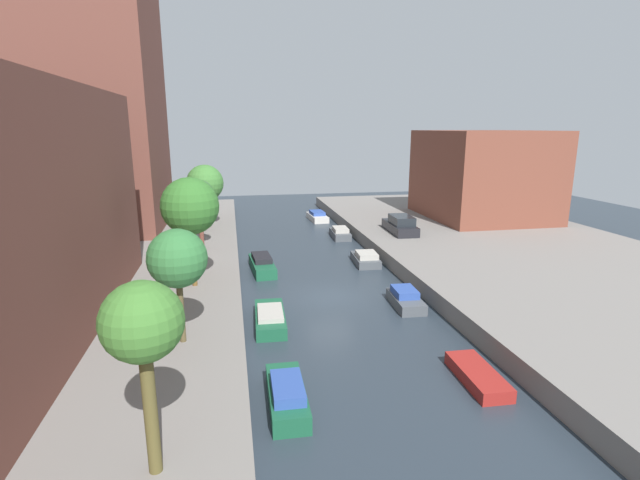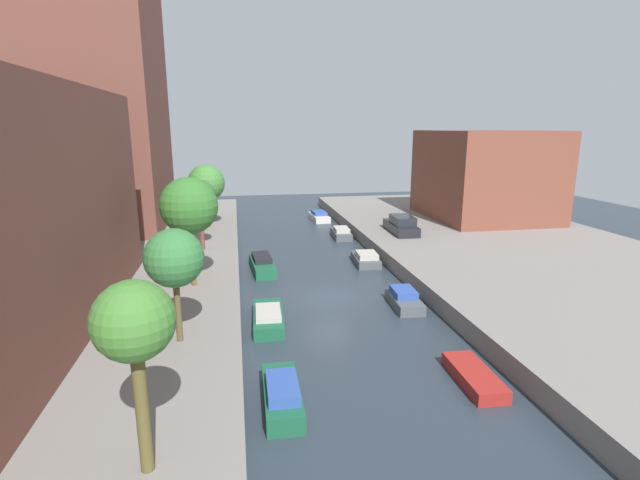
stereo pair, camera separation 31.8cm
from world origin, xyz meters
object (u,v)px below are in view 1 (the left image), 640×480
at_px(street_tree_0, 142,326).
at_px(moored_boat_right_1, 478,376).
at_px(street_tree_4, 205,183).
at_px(moored_boat_left_1, 287,395).
at_px(moored_boat_left_3, 262,265).
at_px(street_tree_3, 199,196).
at_px(moored_boat_right_5, 317,216).
at_px(street_tree_2, 190,207).
at_px(moored_boat_right_3, 366,259).
at_px(moored_boat_right_2, 406,299).
at_px(parked_car, 400,225).
at_px(low_block_right, 483,175).
at_px(moored_boat_left_2, 270,318).
at_px(apartment_tower_far, 90,73).
at_px(moored_boat_right_4, 340,233).
at_px(street_tree_1, 177,259).

bearing_deg(street_tree_0, moored_boat_right_1, 19.82).
bearing_deg(street_tree_4, moored_boat_left_1, -82.01).
height_order(street_tree_0, moored_boat_right_1, street_tree_0).
bearing_deg(moored_boat_left_3, street_tree_3, 147.20).
height_order(street_tree_3, moored_boat_right_5, street_tree_3).
distance_m(street_tree_2, moored_boat_right_3, 13.48).
distance_m(street_tree_2, street_tree_3, 7.80).
height_order(street_tree_2, moored_boat_right_2, street_tree_2).
bearing_deg(street_tree_2, street_tree_3, 90.00).
distance_m(street_tree_4, parked_car, 16.74).
distance_m(low_block_right, parked_car, 11.61).
relative_size(low_block_right, street_tree_4, 2.20).
bearing_deg(moored_boat_left_2, low_block_right, 41.69).
relative_size(low_block_right, moored_boat_right_1, 3.61).
height_order(street_tree_0, moored_boat_left_2, street_tree_0).
bearing_deg(street_tree_0, street_tree_4, 90.00).
relative_size(low_block_right, moored_boat_left_2, 2.92).
height_order(street_tree_4, moored_boat_right_3, street_tree_4).
bearing_deg(moored_boat_right_1, moored_boat_right_3, 89.03).
relative_size(apartment_tower_far, street_tree_4, 4.74).
relative_size(moored_boat_left_2, moored_boat_right_4, 1.13).
bearing_deg(street_tree_2, moored_boat_right_3, 26.30).
relative_size(street_tree_1, street_tree_4, 0.87).
bearing_deg(street_tree_0, moored_boat_right_5, 73.45).
xyz_separation_m(street_tree_1, street_tree_3, (0.00, 14.76, 0.38)).
relative_size(street_tree_3, moored_boat_right_3, 1.48).
bearing_deg(moored_boat_right_5, street_tree_4, -150.50).
height_order(low_block_right, street_tree_2, low_block_right).
height_order(street_tree_0, moored_boat_right_3, street_tree_0).
relative_size(street_tree_4, moored_boat_left_2, 1.33).
relative_size(street_tree_1, moored_boat_right_5, 1.15).
relative_size(street_tree_2, moored_boat_left_1, 1.61).
bearing_deg(moored_boat_left_2, moored_boat_left_1, -90.11).
height_order(apartment_tower_far, moored_boat_right_5, apartment_tower_far).
distance_m(street_tree_4, moored_boat_right_5, 13.14).
bearing_deg(moored_boat_right_1, street_tree_0, -160.18).
height_order(apartment_tower_far, moored_boat_right_4, apartment_tower_far).
bearing_deg(moored_boat_left_3, street_tree_2, -127.22).
xyz_separation_m(moored_boat_right_1, moored_boat_right_5, (-0.18, 32.36, 0.15)).
xyz_separation_m(street_tree_0, moored_boat_right_4, (11.31, 28.21, -4.49)).
bearing_deg(parked_car, moored_boat_left_2, -129.75).
distance_m(apartment_tower_far, low_block_right, 35.11).
height_order(apartment_tower_far, low_block_right, apartment_tower_far).
bearing_deg(moored_boat_right_4, moored_boat_left_3, -130.61).
xyz_separation_m(apartment_tower_far, street_tree_0, (8.58, -31.85, -8.71)).
bearing_deg(low_block_right, moored_boat_right_5, 156.69).
bearing_deg(street_tree_0, street_tree_3, 90.00).
height_order(street_tree_0, street_tree_1, street_tree_0).
relative_size(street_tree_4, parked_car, 1.13).
bearing_deg(street_tree_0, street_tree_2, 90.00).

